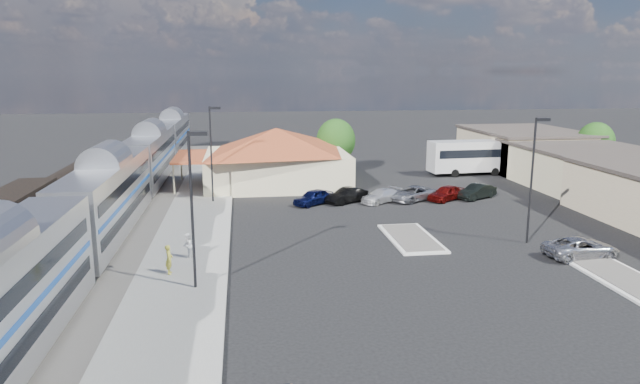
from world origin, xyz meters
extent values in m
plane|color=black|center=(0.00, 0.00, 0.00)|extent=(280.00, 280.00, 0.00)
cube|color=#4C4944|center=(-21.00, 8.00, 0.06)|extent=(16.00, 100.00, 0.12)
cube|color=gray|center=(-12.00, 6.00, 0.09)|extent=(5.50, 92.00, 0.18)
cube|color=silver|center=(-18.00, 5.44, 3.05)|extent=(3.00, 20.00, 5.00)
cube|color=black|center=(-18.00, 5.44, 0.30)|extent=(2.20, 16.00, 0.60)
cube|color=silver|center=(-18.00, 26.44, 3.05)|extent=(3.00, 20.00, 5.00)
cube|color=black|center=(-18.00, 26.44, 0.30)|extent=(2.20, 16.00, 0.60)
cube|color=silver|center=(-18.00, 47.44, 3.05)|extent=(3.00, 20.00, 5.00)
cube|color=black|center=(-18.00, 47.44, 0.30)|extent=(2.20, 16.00, 0.60)
cube|color=black|center=(-24.00, 2.22, 2.20)|extent=(2.80, 14.00, 3.60)
cube|color=black|center=(-24.00, 2.22, 0.30)|extent=(2.20, 12.00, 0.60)
cylinder|color=black|center=(-24.00, 18.22, 2.10)|extent=(2.80, 14.00, 2.80)
cube|color=black|center=(-24.00, 18.22, 0.30)|extent=(2.20, 12.00, 0.60)
cube|color=beige|center=(-4.50, 24.00, 1.80)|extent=(15.00, 12.00, 3.60)
pyramid|color=brown|center=(-4.50, 24.00, 4.90)|extent=(15.30, 12.24, 2.60)
cube|color=brown|center=(-13.60, 24.00, 3.30)|extent=(3.20, 9.60, 0.25)
cube|color=#C6B28C|center=(28.00, 18.00, 2.00)|extent=(12.00, 18.00, 4.00)
cube|color=#3F3833|center=(28.00, 18.00, 4.15)|extent=(12.40, 18.40, 0.30)
cube|color=#C6B28C|center=(28.00, 32.00, 2.25)|extent=(12.00, 16.00, 4.50)
cube|color=#3F3833|center=(28.00, 32.00, 4.65)|extent=(12.40, 16.40, 0.30)
cube|color=silver|center=(4.00, 2.00, 0.07)|extent=(3.30, 7.50, 0.15)
cube|color=#4C4944|center=(4.00, 2.00, 0.16)|extent=(2.70, 6.90, 0.10)
cube|color=silver|center=(14.00, -8.00, 0.07)|extent=(3.30, 7.50, 0.15)
cube|color=#4C4944|center=(14.00, -8.00, 0.16)|extent=(2.70, 6.90, 0.10)
cylinder|color=black|center=(-11.00, -6.00, 4.50)|extent=(0.16, 0.16, 9.00)
cube|color=black|center=(-10.50, -6.00, 8.85)|extent=(1.00, 0.25, 0.22)
cylinder|color=black|center=(-11.00, 16.00, 4.50)|extent=(0.16, 0.16, 9.00)
cube|color=black|center=(-10.50, 16.00, 8.85)|extent=(1.00, 0.25, 0.22)
cylinder|color=black|center=(12.00, 0.00, 4.50)|extent=(0.16, 0.16, 9.00)
cube|color=black|center=(12.50, 0.00, 8.85)|extent=(1.00, 0.25, 0.22)
cylinder|color=#382314|center=(34.00, 26.00, 1.28)|extent=(0.30, 0.30, 2.55)
ellipsoid|color=#1C4313|center=(34.00, 26.00, 3.77)|extent=(4.41, 4.41, 4.87)
cylinder|color=#382314|center=(3.00, 30.00, 1.36)|extent=(0.30, 0.30, 2.73)
ellipsoid|color=#1C4313|center=(3.00, 30.00, 4.03)|extent=(4.71, 4.71, 5.21)
imported|color=#A3A5AB|center=(13.89, -3.66, 0.69)|extent=(5.18, 2.72, 1.39)
cube|color=white|center=(20.11, 27.15, 2.27)|extent=(12.81, 3.51, 3.59)
cube|color=black|center=(20.11, 27.15, 2.70)|extent=(11.80, 3.49, 0.95)
cylinder|color=black|center=(24.60, 26.19, 0.47)|extent=(0.97, 0.37, 0.95)
cylinder|color=black|center=(24.45, 28.66, 0.47)|extent=(0.97, 0.37, 0.95)
cylinder|color=black|center=(16.39, 25.69, 0.47)|extent=(0.97, 0.37, 0.95)
cylinder|color=black|center=(16.24, 28.15, 0.47)|extent=(0.97, 0.37, 0.95)
imported|color=gold|center=(-12.71, -3.54, 1.08)|extent=(0.45, 0.67, 1.80)
imported|color=white|center=(-11.88, -0.64, 1.00)|extent=(0.75, 0.89, 1.65)
imported|color=#0C123E|center=(-1.72, 14.04, 0.71)|extent=(4.36, 3.80, 1.42)
imported|color=black|center=(1.48, 14.34, 0.71)|extent=(4.41, 3.61, 1.42)
imported|color=silver|center=(4.68, 14.04, 0.64)|extent=(4.66, 3.93, 1.28)
imported|color=gray|center=(7.88, 14.34, 0.69)|extent=(5.45, 4.53, 1.38)
imported|color=maroon|center=(11.08, 14.04, 0.72)|extent=(4.49, 3.76, 1.45)
imported|color=black|center=(14.28, 14.34, 0.71)|extent=(4.51, 3.47, 1.43)
camera|label=1|loc=(-8.20, -37.04, 12.11)|focal=32.00mm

